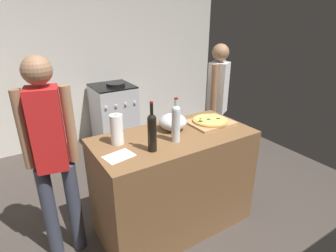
% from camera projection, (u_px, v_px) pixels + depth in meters
% --- Properties ---
extents(ground_plane, '(4.47, 3.56, 0.02)m').
position_uv_depth(ground_plane, '(141.00, 177.00, 3.42)').
color(ground_plane, '#3F3833').
extents(kitchen_wall_rear, '(4.47, 0.10, 2.60)m').
position_uv_depth(kitchen_wall_rear, '(92.00, 56.00, 4.12)').
color(kitchen_wall_rear, beige).
rests_on(kitchen_wall_rear, ground_plane).
extents(counter, '(1.39, 0.69, 0.94)m').
position_uv_depth(counter, '(174.00, 182.00, 2.50)').
color(counter, brown).
rests_on(counter, ground_plane).
extents(cutting_board, '(0.40, 0.32, 0.02)m').
position_uv_depth(cutting_board, '(210.00, 122.00, 2.56)').
color(cutting_board, tan).
rests_on(cutting_board, counter).
extents(pizza, '(0.33, 0.33, 0.03)m').
position_uv_depth(pizza, '(210.00, 120.00, 2.55)').
color(pizza, tan).
rests_on(pizza, cutting_board).
extents(mixing_bowl, '(0.25, 0.25, 0.15)m').
position_uv_depth(mixing_bowl, '(173.00, 122.00, 2.40)').
color(mixing_bowl, '#B2B2B7').
rests_on(mixing_bowl, counter).
extents(paper_towel_roll, '(0.10, 0.10, 0.25)m').
position_uv_depth(paper_towel_roll, '(117.00, 130.00, 2.12)').
color(paper_towel_roll, white).
rests_on(paper_towel_roll, counter).
extents(wine_bottle_amber, '(0.07, 0.07, 0.37)m').
position_uv_depth(wine_bottle_amber, '(176.00, 122.00, 2.15)').
color(wine_bottle_amber, silver).
rests_on(wine_bottle_amber, counter).
extents(wine_bottle_dark, '(0.07, 0.07, 0.39)m').
position_uv_depth(wine_bottle_dark, '(152.00, 131.00, 1.99)').
color(wine_bottle_dark, black).
rests_on(wine_bottle_dark, counter).
extents(recipe_sheet, '(0.23, 0.19, 0.00)m').
position_uv_depth(recipe_sheet, '(119.00, 156.00, 1.97)').
color(recipe_sheet, white).
rests_on(recipe_sheet, counter).
extents(stove, '(0.58, 0.63, 0.96)m').
position_uv_depth(stove, '(114.00, 114.00, 4.19)').
color(stove, '#B7B7BC').
rests_on(stove, ground_plane).
extents(person_in_stripes, '(0.38, 0.24, 1.65)m').
position_uv_depth(person_in_stripes, '(52.00, 152.00, 2.01)').
color(person_in_stripes, '#383D4C').
rests_on(person_in_stripes, ground_plane).
extents(person_in_red, '(0.33, 0.27, 1.59)m').
position_uv_depth(person_in_red, '(217.00, 103.00, 3.26)').
color(person_in_red, '#383D4C').
rests_on(person_in_red, ground_plane).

